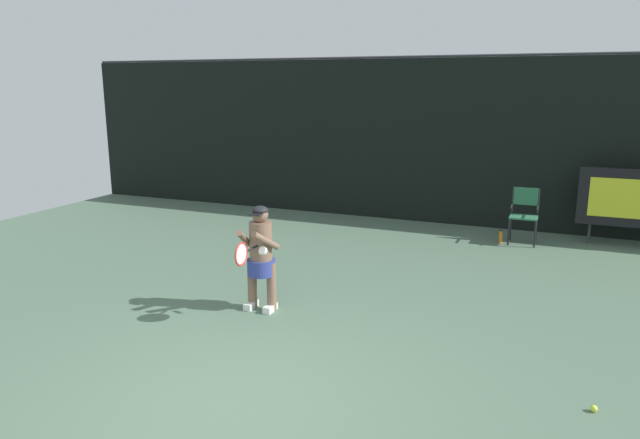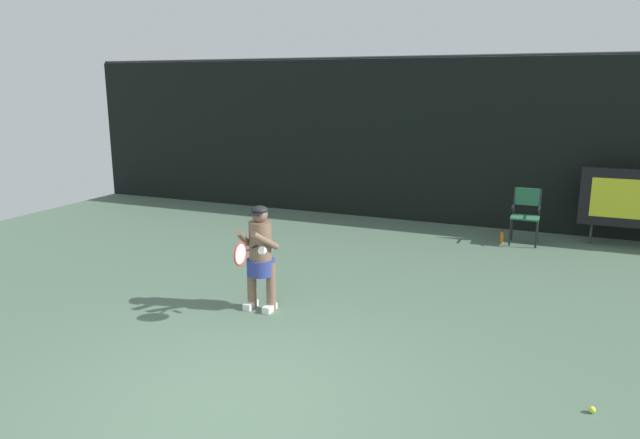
# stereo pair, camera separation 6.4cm
# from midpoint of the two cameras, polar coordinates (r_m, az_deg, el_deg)

# --- Properties ---
(ground) EXTENTS (18.00, 22.00, 0.03)m
(ground) POSITION_cam_midpoint_polar(r_m,az_deg,el_deg) (5.89, -9.85, -18.52)
(ground) COLOR #4E6854
(backdrop_screen) EXTENTS (18.00, 0.12, 3.66)m
(backdrop_screen) POSITION_cam_midpoint_polar(r_m,az_deg,el_deg) (13.23, 10.43, 7.50)
(backdrop_screen) COLOR black
(backdrop_screen) RESTS_ON ground
(umpire_chair) EXTENTS (0.52, 0.44, 1.08)m
(umpire_chair) POSITION_cam_midpoint_polar(r_m,az_deg,el_deg) (12.02, 19.16, 0.67)
(umpire_chair) COLOR black
(umpire_chair) RESTS_ON ground
(water_bottle) EXTENTS (0.07, 0.07, 0.27)m
(water_bottle) POSITION_cam_midpoint_polar(r_m,az_deg,el_deg) (11.99, 17.07, -1.64)
(water_bottle) COLOR orange
(water_bottle) RESTS_ON ground
(tennis_player) EXTENTS (0.53, 0.61, 1.46)m
(tennis_player) POSITION_cam_midpoint_polar(r_m,az_deg,el_deg) (8.01, -6.04, -3.37)
(tennis_player) COLOR white
(tennis_player) RESTS_ON ground
(tennis_racket) EXTENTS (0.03, 0.60, 0.31)m
(tennis_racket) POSITION_cam_midpoint_polar(r_m,az_deg,el_deg) (7.51, -7.84, -3.32)
(tennis_racket) COLOR black
(tennis_ball_loose) EXTENTS (0.07, 0.07, 0.07)m
(tennis_ball_loose) POSITION_cam_midpoint_polar(r_m,az_deg,el_deg) (6.40, 24.89, -16.39)
(tennis_ball_loose) COLOR #CCDB3D
(tennis_ball_loose) RESTS_ON ground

